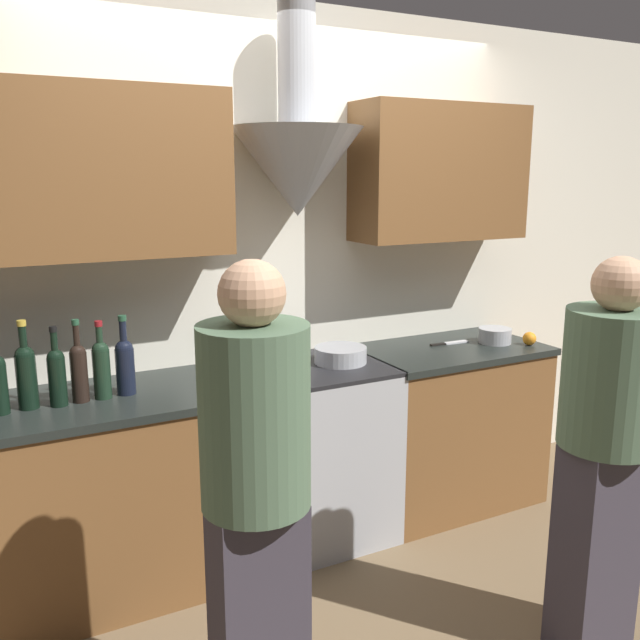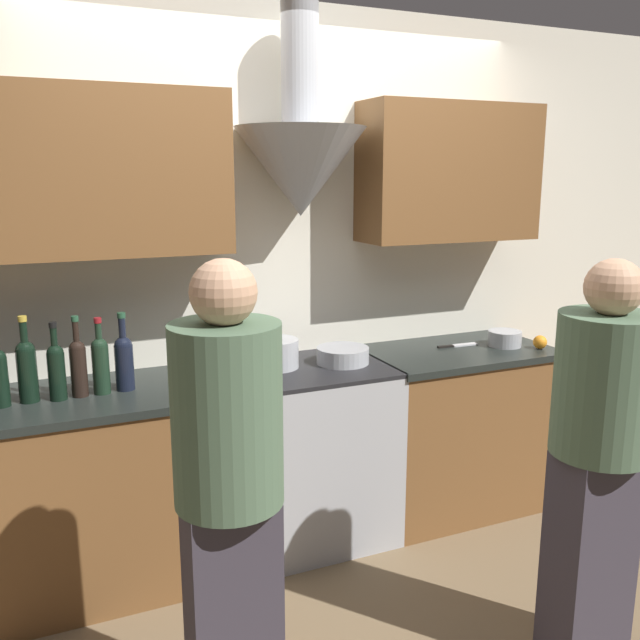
# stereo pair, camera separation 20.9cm
# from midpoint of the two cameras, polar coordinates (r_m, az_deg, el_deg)

# --- Properties ---
(ground_plane) EXTENTS (12.00, 12.00, 0.00)m
(ground_plane) POSITION_cam_midpoint_polar(r_m,az_deg,el_deg) (3.34, 0.25, -20.27)
(ground_plane) COLOR brown
(wall_back) EXTENTS (8.40, 0.62, 2.60)m
(wall_back) POSITION_cam_midpoint_polar(r_m,az_deg,el_deg) (3.37, -5.75, 6.75)
(wall_back) COLOR silver
(wall_back) RESTS_ON ground_plane
(counter_left) EXTENTS (1.39, 0.62, 0.89)m
(counter_left) POSITION_cam_midpoint_polar(r_m,az_deg,el_deg) (3.17, -20.59, -13.91)
(counter_left) COLOR brown
(counter_left) RESTS_ON ground_plane
(counter_right) EXTENTS (0.99, 0.62, 0.89)m
(counter_right) POSITION_cam_midpoint_polar(r_m,az_deg,el_deg) (3.82, 9.12, -8.64)
(counter_right) COLOR brown
(counter_right) RESTS_ON ground_plane
(stove_range) EXTENTS (0.73, 0.60, 0.89)m
(stove_range) POSITION_cam_midpoint_polar(r_m,az_deg,el_deg) (3.42, -2.59, -11.04)
(stove_range) COLOR #A8AAAF
(stove_range) RESTS_ON ground_plane
(wine_bottle_4) EXTENTS (0.08, 0.08, 0.36)m
(wine_bottle_4) POSITION_cam_midpoint_polar(r_m,az_deg,el_deg) (2.94, -25.41, -4.08)
(wine_bottle_4) COLOR black
(wine_bottle_4) RESTS_ON counter_left
(wine_bottle_5) EXTENTS (0.07, 0.07, 0.33)m
(wine_bottle_5) POSITION_cam_midpoint_polar(r_m,az_deg,el_deg) (2.93, -23.22, -4.20)
(wine_bottle_5) COLOR black
(wine_bottle_5) RESTS_ON counter_left
(wine_bottle_6) EXTENTS (0.07, 0.07, 0.34)m
(wine_bottle_6) POSITION_cam_midpoint_polar(r_m,az_deg,el_deg) (2.95, -21.58, -3.89)
(wine_bottle_6) COLOR black
(wine_bottle_6) RESTS_ON counter_left
(wine_bottle_7) EXTENTS (0.07, 0.07, 0.33)m
(wine_bottle_7) POSITION_cam_midpoint_polar(r_m,az_deg,el_deg) (2.96, -19.88, -3.72)
(wine_bottle_7) COLOR black
(wine_bottle_7) RESTS_ON counter_left
(wine_bottle_8) EXTENTS (0.08, 0.08, 0.34)m
(wine_bottle_8) POSITION_cam_midpoint_polar(r_m,az_deg,el_deg) (2.98, -18.06, -3.49)
(wine_bottle_8) COLOR black
(wine_bottle_8) RESTS_ON counter_left
(stock_pot) EXTENTS (0.22, 0.22, 0.14)m
(stock_pot) POSITION_cam_midpoint_polar(r_m,az_deg,el_deg) (3.24, -5.73, -2.90)
(stock_pot) COLOR #A8AAAF
(stock_pot) RESTS_ON stove_range
(mixing_bowl) EXTENTS (0.26, 0.26, 0.08)m
(mixing_bowl) POSITION_cam_midpoint_polar(r_m,az_deg,el_deg) (3.32, -0.07, -2.97)
(mixing_bowl) COLOR #A8AAAF
(mixing_bowl) RESTS_ON stove_range
(orange_fruit) EXTENTS (0.07, 0.07, 0.07)m
(orange_fruit) POSITION_cam_midpoint_polar(r_m,az_deg,el_deg) (3.80, 15.73, -1.53)
(orange_fruit) COLOR orange
(orange_fruit) RESTS_ON counter_right
(saucepan) EXTENTS (0.18, 0.18, 0.08)m
(saucepan) POSITION_cam_midpoint_polar(r_m,az_deg,el_deg) (3.81, 13.00, -1.29)
(saucepan) COLOR #A8AAAF
(saucepan) RESTS_ON counter_right
(chefs_knife) EXTENTS (0.24, 0.04, 0.01)m
(chefs_knife) POSITION_cam_midpoint_polar(r_m,az_deg,el_deg) (3.74, 9.29, -1.95)
(chefs_knife) COLOR silver
(chefs_knife) RESTS_ON counter_right
(person_foreground_left) EXTENTS (0.33, 0.33, 1.57)m
(person_foreground_left) POSITION_cam_midpoint_polar(r_m,az_deg,el_deg) (2.09, -8.34, -14.37)
(person_foreground_left) COLOR #38333D
(person_foreground_left) RESTS_ON ground_plane
(person_foreground_right) EXTENTS (0.35, 0.35, 1.52)m
(person_foreground_right) POSITION_cam_midpoint_polar(r_m,az_deg,el_deg) (2.68, 20.85, -9.70)
(person_foreground_right) COLOR #38333D
(person_foreground_right) RESTS_ON ground_plane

